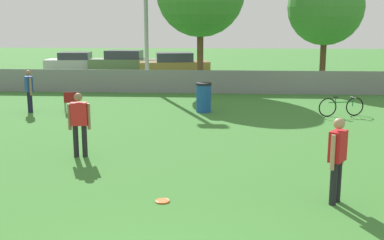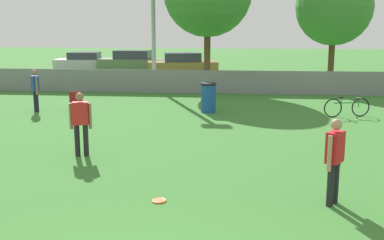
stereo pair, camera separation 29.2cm
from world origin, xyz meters
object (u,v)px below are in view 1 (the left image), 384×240
object	(u,v)px
player_defender_red	(337,155)
trash_bin	(204,97)
player_thrower_red	(79,121)
parked_car_silver	(75,62)
bicycle_sideline	(341,107)
parked_car_olive	(124,62)
parked_car_tan	(174,65)
spectator_in_blue	(29,88)
folding_chair_sideline	(71,100)
frisbee_disc	(162,201)
tree_far_right	(326,7)

from	to	relation	value
player_defender_red	trash_bin	bearing A→B (deg)	50.46
player_thrower_red	parked_car_silver	world-z (taller)	player_thrower_red
player_thrower_red	bicycle_sideline	world-z (taller)	player_thrower_red
parked_car_olive	trash_bin	bearing A→B (deg)	-65.75
parked_car_olive	bicycle_sideline	bearing A→B (deg)	-52.07
parked_car_tan	bicycle_sideline	bearing A→B (deg)	-70.94
trash_bin	parked_car_olive	xyz separation A→B (m)	(-5.97, 14.34, 0.16)
spectator_in_blue	parked_car_tan	world-z (taller)	spectator_in_blue
player_defender_red	parked_car_olive	distance (m)	25.08
parked_car_olive	player_thrower_red	bearing A→B (deg)	-79.62
parked_car_silver	parked_car_tan	size ratio (longest dim) A/B	0.89
player_thrower_red	parked_car_tan	size ratio (longest dim) A/B	0.35
player_thrower_red	parked_car_tan	distance (m)	18.61
bicycle_sideline	spectator_in_blue	bearing A→B (deg)	165.70
spectator_in_blue	folding_chair_sideline	xyz separation A→B (m)	(1.52, 0.10, -0.44)
player_defender_red	parked_car_silver	distance (m)	26.73
parked_car_tan	parked_car_olive	bearing A→B (deg)	139.09
bicycle_sideline	parked_car_tan	size ratio (longest dim) A/B	0.37
bicycle_sideline	parked_car_tan	distance (m)	14.71
spectator_in_blue	parked_car_olive	distance (m)	14.84
frisbee_disc	parked_car_silver	xyz separation A→B (m)	(-9.04, 23.91, 0.65)
parked_car_silver	parked_car_tan	bearing A→B (deg)	-23.35
frisbee_disc	folding_chair_sideline	size ratio (longest dim) A/B	0.35
folding_chair_sideline	parked_car_silver	bearing A→B (deg)	-87.21
bicycle_sideline	trash_bin	distance (m)	4.97
player_defender_red	frisbee_disc	distance (m)	3.32
player_defender_red	folding_chair_sideline	distance (m)	11.72
tree_far_right	parked_car_olive	world-z (taller)	tree_far_right
frisbee_disc	bicycle_sideline	world-z (taller)	bicycle_sideline
spectator_in_blue	parked_car_olive	world-z (taller)	spectator_in_blue
tree_far_right	frisbee_disc	distance (m)	19.36
player_thrower_red	parked_car_olive	bearing A→B (deg)	88.12
folding_chair_sideline	parked_car_tan	size ratio (longest dim) A/B	0.17
parked_car_tan	parked_car_silver	bearing A→B (deg)	150.64
player_thrower_red	frisbee_disc	size ratio (longest dim) A/B	5.87
frisbee_disc	parked_car_tan	size ratio (longest dim) A/B	0.06
player_thrower_red	frisbee_disc	world-z (taller)	player_thrower_red
folding_chair_sideline	parked_car_silver	distance (m)	15.65
tree_far_right	parked_car_olive	distance (m)	13.75
frisbee_disc	parked_car_tan	world-z (taller)	parked_car_tan
player_thrower_red	player_defender_red	bearing A→B (deg)	-36.99
frisbee_disc	trash_bin	world-z (taller)	trash_bin
parked_car_olive	player_defender_red	bearing A→B (deg)	-67.83
folding_chair_sideline	parked_car_olive	size ratio (longest dim) A/B	0.17
trash_bin	parked_car_tan	world-z (taller)	parked_car_tan
folding_chair_sideline	trash_bin	distance (m)	4.96
spectator_in_blue	trash_bin	world-z (taller)	spectator_in_blue
trash_bin	parked_car_silver	bearing A→B (deg)	122.76
tree_far_right	spectator_in_blue	bearing A→B (deg)	-144.15
tree_far_right	spectator_in_blue	world-z (taller)	tree_far_right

